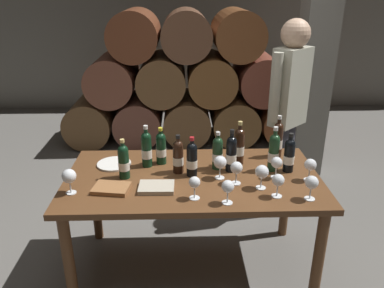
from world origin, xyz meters
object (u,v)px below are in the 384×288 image
at_px(wine_bottle_0, 231,153).
at_px(wine_bottle_3, 239,146).
at_px(wine_bottle_1, 218,153).
at_px(wine_glass_8, 262,172).
at_px(wine_bottle_9, 147,149).
at_px(wine_glass_1, 194,183).
at_px(wine_bottle_7, 124,161).
at_px(wine_bottle_5, 161,148).
at_px(wine_bottle_8, 178,156).
at_px(sommelier_presenting, 289,103).
at_px(wine_glass_5, 312,183).
at_px(wine_bottle_4, 278,139).
at_px(wine_bottle_2, 289,155).
at_px(wine_glass_6, 228,187).
at_px(leather_ledger, 156,187).
at_px(serving_plate, 114,164).
at_px(wine_bottle_10, 274,152).
at_px(wine_glass_7, 69,177).
at_px(wine_glass_4, 220,163).
at_px(wine_glass_2, 278,181).
at_px(wine_glass_3, 237,168).
at_px(wine_glass_0, 277,163).
at_px(dining_table, 193,188).
at_px(wine_glass_9, 310,165).
at_px(wine_bottle_6, 192,159).
at_px(tasting_notebook, 111,188).

bearing_deg(wine_bottle_0, wine_bottle_3, 59.55).
distance_m(wine_bottle_1, wine_glass_8, 0.39).
height_order(wine_bottle_9, wine_glass_1, wine_bottle_9).
bearing_deg(wine_bottle_7, wine_bottle_5, 42.75).
relative_size(wine_bottle_0, wine_bottle_8, 1.11).
xyz_separation_m(wine_bottle_0, sommelier_presenting, (0.56, 0.68, 0.15)).
bearing_deg(wine_glass_5, wine_bottle_4, 94.77).
xyz_separation_m(wine_bottle_1, wine_bottle_2, (0.48, -0.06, 0.00)).
bearing_deg(wine_glass_6, wine_glass_1, 162.95).
distance_m(wine_bottle_0, leather_ledger, 0.57).
distance_m(wine_bottle_0, serving_plate, 0.84).
height_order(wine_bottle_10, wine_glass_7, wine_bottle_10).
xyz_separation_m(wine_bottle_4, wine_glass_6, (-0.45, -0.66, -0.03)).
bearing_deg(wine_glass_7, wine_bottle_0, 15.20).
bearing_deg(wine_glass_6, wine_bottle_1, 92.06).
bearing_deg(wine_bottle_5, wine_glass_4, -31.75).
distance_m(wine_bottle_1, wine_glass_5, 0.68).
xyz_separation_m(wine_bottle_1, wine_glass_2, (0.33, -0.40, -0.01)).
distance_m(wine_bottle_2, wine_bottle_4, 0.25).
bearing_deg(wine_glass_3, wine_bottle_10, 33.97).
bearing_deg(sommelier_presenting, wine_glass_2, -107.30).
bearing_deg(wine_glass_6, wine_bottle_4, 55.91).
bearing_deg(wine_glass_4, wine_bottle_3, 55.47).
relative_size(wine_bottle_2, wine_bottle_8, 1.02).
xyz_separation_m(wine_glass_6, serving_plate, (-0.75, 0.54, -0.10)).
height_order(wine_glass_0, wine_glass_6, same).
distance_m(wine_bottle_8, wine_glass_5, 0.88).
bearing_deg(wine_glass_1, wine_bottle_1, 66.46).
bearing_deg(wine_bottle_9, leather_ledger, -76.23).
bearing_deg(wine_glass_4, wine_bottle_9, 157.83).
bearing_deg(leather_ledger, wine_bottle_5, 89.04).
height_order(wine_glass_6, wine_glass_7, wine_glass_7).
height_order(dining_table, sommelier_presenting, sommelier_presenting).
bearing_deg(wine_bottle_2, wine_glass_9, -53.94).
distance_m(wine_bottle_2, wine_bottle_8, 0.75).
distance_m(wine_bottle_6, wine_bottle_8, 0.10).
xyz_separation_m(wine_bottle_8, leather_ledger, (-0.14, -0.24, -0.10)).
distance_m(wine_bottle_5, wine_bottle_9, 0.11).
bearing_deg(wine_bottle_0, wine_glass_6, -99.68).
bearing_deg(leather_ledger, wine_glass_4, 19.96).
bearing_deg(wine_bottle_2, serving_plate, 173.71).
bearing_deg(wine_bottle_4, leather_ledger, -151.04).
xyz_separation_m(wine_bottle_8, wine_glass_6, (0.29, -0.42, -0.01)).
bearing_deg(tasting_notebook, wine_bottle_9, 69.18).
xyz_separation_m(wine_bottle_7, wine_glass_6, (0.64, -0.35, -0.01)).
relative_size(wine_glass_3, wine_glass_5, 0.99).
relative_size(dining_table, wine_glass_8, 10.72).
bearing_deg(wine_glass_0, wine_bottle_5, 161.83).
xyz_separation_m(wine_bottle_5, wine_glass_7, (-0.54, -0.42, -0.01)).
bearing_deg(wine_glass_9, wine_glass_8, -164.00).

